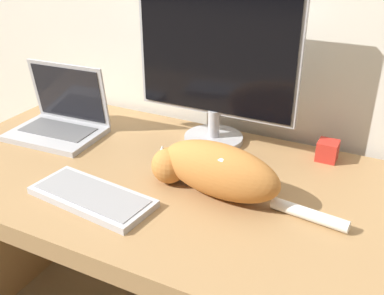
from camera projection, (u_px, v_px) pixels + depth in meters
name	position (u px, v px, depth m)	size (l,w,h in m)	color
desk	(154.00, 213.00, 1.44)	(1.42, 0.79, 0.72)	#A37A4C
monitor	(216.00, 63.00, 1.44)	(0.55, 0.20, 0.53)	#B2B2B7
laptop	(60.00, 121.00, 1.60)	(0.32, 0.24, 0.24)	#B7B7BC
external_keyboard	(92.00, 197.00, 1.23)	(0.37, 0.19, 0.02)	#BCBCC1
cat	(215.00, 169.00, 1.23)	(0.57, 0.18, 0.15)	#C67A38
small_toy	(327.00, 151.00, 1.43)	(0.06, 0.06, 0.06)	red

